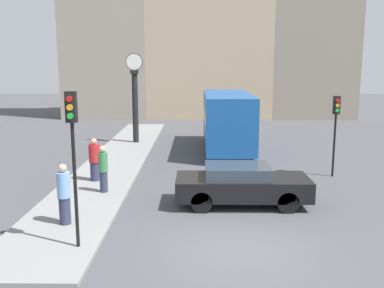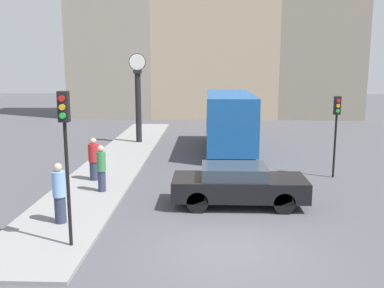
{
  "view_description": "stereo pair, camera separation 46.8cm",
  "coord_description": "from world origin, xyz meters",
  "px_view_note": "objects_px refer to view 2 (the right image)",
  "views": [
    {
      "loc": [
        -1.06,
        -10.46,
        4.75
      ],
      "look_at": [
        -1.27,
        8.18,
        1.27
      ],
      "focal_mm": 40.0,
      "sensor_mm": 36.0,
      "label": 1
    },
    {
      "loc": [
        -0.59,
        -10.45,
        4.75
      ],
      "look_at": [
        -1.27,
        8.18,
        1.27
      ],
      "focal_mm": 40.0,
      "sensor_mm": 36.0,
      "label": 2
    }
  ],
  "objects_px": {
    "traffic_light_near": "(65,137)",
    "pedestrian_red_top": "(94,159)",
    "sedan_car": "(238,184)",
    "traffic_light_far": "(336,120)",
    "bus_distant": "(229,119)",
    "pedestrian_blue_stripe": "(59,193)",
    "pedestrian_green_hoodie": "(101,168)",
    "street_clock": "(138,99)"
  },
  "relations": [
    {
      "from": "bus_distant",
      "to": "traffic_light_far",
      "type": "xyz_separation_m",
      "value": [
        4.18,
        -5.64,
        0.69
      ]
    },
    {
      "from": "pedestrian_blue_stripe",
      "to": "street_clock",
      "type": "bearing_deg",
      "value": 89.17
    },
    {
      "from": "sedan_car",
      "to": "traffic_light_far",
      "type": "relative_size",
      "value": 1.31
    },
    {
      "from": "pedestrian_red_top",
      "to": "traffic_light_near",
      "type": "bearing_deg",
      "value": -80.63
    },
    {
      "from": "bus_distant",
      "to": "pedestrian_green_hoodie",
      "type": "relative_size",
      "value": 4.49
    },
    {
      "from": "traffic_light_near",
      "to": "street_clock",
      "type": "height_order",
      "value": "street_clock"
    },
    {
      "from": "sedan_car",
      "to": "pedestrian_green_hoodie",
      "type": "xyz_separation_m",
      "value": [
        -4.95,
        1.11,
        0.25
      ]
    },
    {
      "from": "traffic_light_near",
      "to": "pedestrian_red_top",
      "type": "relative_size",
      "value": 2.31
    },
    {
      "from": "pedestrian_green_hoodie",
      "to": "pedestrian_blue_stripe",
      "type": "bearing_deg",
      "value": -97.99
    },
    {
      "from": "street_clock",
      "to": "traffic_light_near",
      "type": "bearing_deg",
      "value": -87.67
    },
    {
      "from": "street_clock",
      "to": "pedestrian_green_hoodie",
      "type": "xyz_separation_m",
      "value": [
        0.26,
        -10.31,
        -1.71
      ]
    },
    {
      "from": "pedestrian_red_top",
      "to": "pedestrian_blue_stripe",
      "type": "bearing_deg",
      "value": -87.12
    },
    {
      "from": "traffic_light_far",
      "to": "street_clock",
      "type": "xyz_separation_m",
      "value": [
        -9.54,
        7.58,
        0.21
      ]
    },
    {
      "from": "bus_distant",
      "to": "pedestrian_red_top",
      "type": "distance_m",
      "value": 8.97
    },
    {
      "from": "sedan_car",
      "to": "bus_distant",
      "type": "distance_m",
      "value": 9.54
    },
    {
      "from": "street_clock",
      "to": "pedestrian_blue_stripe",
      "type": "xyz_separation_m",
      "value": [
        -0.2,
        -13.53,
        -1.68
      ]
    },
    {
      "from": "bus_distant",
      "to": "street_clock",
      "type": "bearing_deg",
      "value": 160.05
    },
    {
      "from": "bus_distant",
      "to": "pedestrian_green_hoodie",
      "type": "bearing_deg",
      "value": -121.39
    },
    {
      "from": "traffic_light_near",
      "to": "pedestrian_blue_stripe",
      "type": "distance_m",
      "value": 2.64
    },
    {
      "from": "traffic_light_far",
      "to": "street_clock",
      "type": "bearing_deg",
      "value": 141.53
    },
    {
      "from": "traffic_light_far",
      "to": "pedestrian_red_top",
      "type": "relative_size",
      "value": 1.99
    },
    {
      "from": "traffic_light_near",
      "to": "pedestrian_green_hoodie",
      "type": "bearing_deg",
      "value": 94.27
    },
    {
      "from": "sedan_car",
      "to": "pedestrian_green_hoodie",
      "type": "distance_m",
      "value": 5.08
    },
    {
      "from": "pedestrian_green_hoodie",
      "to": "pedestrian_red_top",
      "type": "distance_m",
      "value": 1.72
    },
    {
      "from": "sedan_car",
      "to": "traffic_light_far",
      "type": "height_order",
      "value": "traffic_light_far"
    },
    {
      "from": "traffic_light_far",
      "to": "street_clock",
      "type": "relative_size",
      "value": 0.65
    },
    {
      "from": "traffic_light_far",
      "to": "pedestrian_blue_stripe",
      "type": "xyz_separation_m",
      "value": [
        -9.74,
        -5.95,
        -1.47
      ]
    },
    {
      "from": "sedan_car",
      "to": "traffic_light_near",
      "type": "distance_m",
      "value": 6.31
    },
    {
      "from": "traffic_light_near",
      "to": "traffic_light_far",
      "type": "relative_size",
      "value": 1.16
    },
    {
      "from": "bus_distant",
      "to": "pedestrian_blue_stripe",
      "type": "height_order",
      "value": "bus_distant"
    },
    {
      "from": "street_clock",
      "to": "pedestrian_green_hoodie",
      "type": "height_order",
      "value": "street_clock"
    },
    {
      "from": "pedestrian_red_top",
      "to": "traffic_light_far",
      "type": "bearing_deg",
      "value": 6.6
    },
    {
      "from": "sedan_car",
      "to": "pedestrian_blue_stripe",
      "type": "relative_size",
      "value": 2.48
    },
    {
      "from": "traffic_light_far",
      "to": "bus_distant",
      "type": "bearing_deg",
      "value": 126.56
    },
    {
      "from": "traffic_light_near",
      "to": "street_clock",
      "type": "relative_size",
      "value": 0.76
    },
    {
      "from": "sedan_car",
      "to": "pedestrian_red_top",
      "type": "distance_m",
      "value": 6.26
    },
    {
      "from": "bus_distant",
      "to": "traffic_light_near",
      "type": "distance_m",
      "value": 14.06
    },
    {
      "from": "pedestrian_green_hoodie",
      "to": "traffic_light_far",
      "type": "bearing_deg",
      "value": 16.38
    },
    {
      "from": "street_clock",
      "to": "pedestrian_red_top",
      "type": "xyz_separation_m",
      "value": [
        -0.44,
        -8.74,
        -1.74
      ]
    },
    {
      "from": "traffic_light_near",
      "to": "pedestrian_red_top",
      "type": "height_order",
      "value": "traffic_light_near"
    },
    {
      "from": "traffic_light_far",
      "to": "pedestrian_red_top",
      "type": "distance_m",
      "value": 10.16
    },
    {
      "from": "sedan_car",
      "to": "pedestrian_red_top",
      "type": "xyz_separation_m",
      "value": [
        -5.65,
        2.69,
        0.22
      ]
    }
  ]
}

